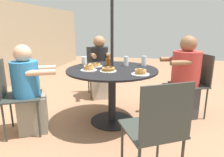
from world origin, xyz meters
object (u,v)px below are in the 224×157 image
Objects in this scene: diner_north at (29,93)px; coffee_cup at (84,60)px; diner_south at (183,81)px; syrup_bottle at (108,62)px; drinking_glass_a at (144,61)px; drinking_glass_b at (126,61)px; pancake_plate_d at (141,72)px; patio_chair_north at (13,92)px; pancake_plate_b at (89,69)px; diner_west at (100,69)px; patio_table at (112,80)px; patio_chair_south at (194,80)px; patio_chair_east at (157,127)px; pancake_plate_a at (108,70)px; pancake_plate_c at (95,65)px; patio_chair_west at (98,67)px.

coffee_cup is at bearing 120.23° from diner_north.
syrup_bottle is (-0.20, 1.07, 0.28)m from diner_south.
syrup_bottle is 0.51m from drinking_glass_a.
diner_north reaches higher than drinking_glass_b.
diner_north reaches higher than coffee_cup.
coffee_cup is (0.49, 0.88, 0.03)m from pancake_plate_d.
patio_chair_north reaches higher than pancake_plate_b.
drinking_glass_a is at bearing 117.83° from diner_west.
patio_table is at bearing 57.82° from pancake_plate_d.
coffee_cup is at bearing 86.66° from syrup_bottle.
drinking_glass_a is at bearing 79.73° from patio_chair_south.
patio_chair_east is (-0.58, -1.54, 0.03)m from diner_north.
pancake_plate_a is at bearing 176.29° from patio_table.
patio_chair_east reaches higher than pancake_plate_d.
patio_chair_south reaches higher than pancake_plate_b.
pancake_plate_a is at bearing 94.86° from patio_chair_east.
pancake_plate_a is (0.90, 0.61, 0.24)m from patio_chair_east.
diner_west is 5.44× the size of pancake_plate_d.
patio_table is 0.37m from pancake_plate_b.
patio_chair_south is 8.18× the size of coffee_cup.
patio_chair_south is at bearing 87.78° from patio_chair_north.
diner_north is at bearing 100.22° from pancake_plate_d.
diner_west is 0.90m from pancake_plate_c.
syrup_bottle is at bearing 89.40° from patio_chair_east.
drinking_glass_b reaches higher than pancake_plate_d.
diner_west is (-0.16, -0.07, -0.01)m from patio_chair_west.
pancake_plate_a is at bearing 86.12° from diner_west.
diner_north is 1.59m from drinking_glass_a.
pancake_plate_c is 1.00× the size of pancake_plate_d.
diner_west is 5.44× the size of pancake_plate_b.
patio_chair_west is at bearing -90.00° from diner_west.
diner_west is (2.03, 1.05, -0.01)m from patio_chair_east.
pancake_plate_b is 1.51× the size of drinking_glass_a.
patio_chair_west is at bearing 133.68° from patio_chair_north.
patio_chair_south is 6.87× the size of drinking_glass_b.
diner_south is 1.28× the size of patio_chair_west.
coffee_cup is 0.88m from drinking_glass_a.
diner_west is at bearing 88.02° from patio_chair_east.
patio_chair_west is 1.03m from syrup_bottle.
patio_chair_east is 1.43m from drinking_glass_a.
diner_south is at bearing 87.96° from patio_chair_north.
patio_chair_west is 4.38× the size of pancake_plate_a.
patio_chair_north is at bearing 110.55° from pancake_plate_a.
patio_chair_south reaches higher than drinking_glass_a.
coffee_cup is at bearing 63.70° from patio_table.
diner_north is at bearing 121.29° from drinking_glass_a.
drinking_glass_a is at bearing 93.17° from patio_chair_north.
patio_chair_south reaches higher than coffee_cup.
diner_west is at bearing 35.05° from pancake_plate_d.
pancake_plate_d is at bearing 72.47° from diner_north.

